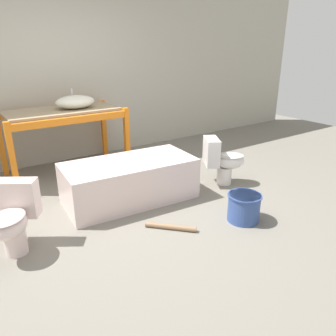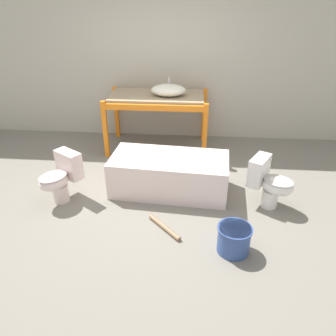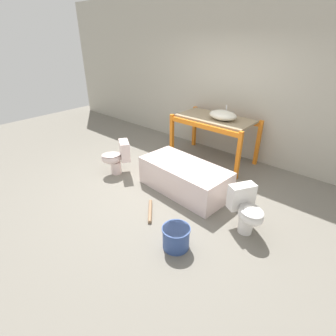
{
  "view_description": "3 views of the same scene",
  "coord_description": "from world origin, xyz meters",
  "px_view_note": "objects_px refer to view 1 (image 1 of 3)",
  "views": [
    {
      "loc": [
        -1.4,
        -3.04,
        1.77
      ],
      "look_at": [
        0.46,
        -0.34,
        0.53
      ],
      "focal_mm": 35.0,
      "sensor_mm": 36.0,
      "label": 1
    },
    {
      "loc": [
        0.56,
        -3.59,
        2.42
      ],
      "look_at": [
        0.3,
        -0.36,
        0.64
      ],
      "focal_mm": 35.0,
      "sensor_mm": 36.0,
      "label": 2
    },
    {
      "loc": [
        2.6,
        -2.89,
        2.45
      ],
      "look_at": [
        0.35,
        -0.33,
        0.66
      ],
      "focal_mm": 28.0,
      "sensor_mm": 36.0,
      "label": 3
    }
  ],
  "objects_px": {
    "sink_basin": "(75,102)",
    "toilet_far": "(222,160)",
    "toilet_near": "(13,217)",
    "bucket_white": "(244,207)",
    "bathtub_main": "(130,178)"
  },
  "relations": [
    {
      "from": "sink_basin",
      "to": "toilet_far",
      "type": "distance_m",
      "value": 2.19
    },
    {
      "from": "toilet_near",
      "to": "bucket_white",
      "type": "distance_m",
      "value": 2.25
    },
    {
      "from": "bathtub_main",
      "to": "toilet_far",
      "type": "xyz_separation_m",
      "value": [
        1.25,
        -0.26,
        0.06
      ]
    },
    {
      "from": "sink_basin",
      "to": "toilet_far",
      "type": "bearing_deg",
      "value": -48.93
    },
    {
      "from": "bathtub_main",
      "to": "bucket_white",
      "type": "xyz_separation_m",
      "value": [
        0.76,
        -1.13,
        -0.13
      ]
    },
    {
      "from": "sink_basin",
      "to": "toilet_far",
      "type": "height_order",
      "value": "sink_basin"
    },
    {
      "from": "bucket_white",
      "to": "toilet_far",
      "type": "bearing_deg",
      "value": 60.17
    },
    {
      "from": "toilet_far",
      "to": "bucket_white",
      "type": "distance_m",
      "value": 1.01
    },
    {
      "from": "bathtub_main",
      "to": "toilet_far",
      "type": "relative_size",
      "value": 2.49
    },
    {
      "from": "bathtub_main",
      "to": "toilet_far",
      "type": "height_order",
      "value": "toilet_far"
    },
    {
      "from": "toilet_far",
      "to": "bathtub_main",
      "type": "bearing_deg",
      "value": 108.21
    },
    {
      "from": "toilet_far",
      "to": "sink_basin",
      "type": "bearing_deg",
      "value": 71.09
    },
    {
      "from": "toilet_near",
      "to": "toilet_far",
      "type": "bearing_deg",
      "value": 35.09
    },
    {
      "from": "bathtub_main",
      "to": "bucket_white",
      "type": "height_order",
      "value": "bathtub_main"
    },
    {
      "from": "toilet_near",
      "to": "bucket_white",
      "type": "relative_size",
      "value": 1.77
    }
  ]
}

